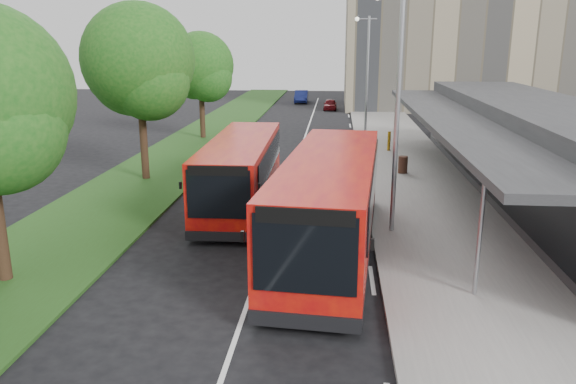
% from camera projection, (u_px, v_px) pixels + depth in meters
% --- Properties ---
extents(ground, '(120.00, 120.00, 0.00)m').
position_uv_depth(ground, '(266.00, 251.00, 18.14)').
color(ground, black).
rests_on(ground, ground).
extents(pavement, '(5.00, 80.00, 0.15)m').
position_uv_depth(pavement, '(394.00, 143.00, 36.86)').
color(pavement, gray).
rests_on(pavement, ground).
extents(grass_verge, '(5.00, 80.00, 0.10)m').
position_uv_depth(grass_verge, '(200.00, 140.00, 37.95)').
color(grass_verge, '#234516').
rests_on(grass_verge, ground).
extents(lane_centre_line, '(0.12, 70.00, 0.01)m').
position_uv_depth(lane_centre_line, '(298.00, 158.00, 32.57)').
color(lane_centre_line, silver).
rests_on(lane_centre_line, ground).
extents(kerb_dashes, '(0.12, 56.00, 0.01)m').
position_uv_depth(kerb_dashes, '(353.00, 146.00, 36.14)').
color(kerb_dashes, silver).
rests_on(kerb_dashes, ground).
extents(office_block, '(22.00, 12.00, 18.00)m').
position_uv_depth(office_block, '(459.00, 15.00, 55.02)').
color(office_block, tan).
rests_on(office_block, ground).
extents(station_building, '(7.70, 26.00, 4.00)m').
position_uv_depth(station_building, '(535.00, 148.00, 24.40)').
color(station_building, '#2B2B2E').
rests_on(station_building, ground).
extents(tree_mid, '(5.19, 5.19, 8.35)m').
position_uv_depth(tree_mid, '(139.00, 67.00, 26.02)').
color(tree_mid, '#322214').
rests_on(tree_mid, ground).
extents(tree_far, '(4.51, 4.51, 7.22)m').
position_uv_depth(tree_far, '(200.00, 70.00, 37.76)').
color(tree_far, '#322214').
rests_on(tree_far, ground).
extents(lamp_post_near, '(1.44, 0.28, 8.00)m').
position_uv_depth(lamp_post_near, '(395.00, 99.00, 18.49)').
color(lamp_post_near, '#94979D').
rests_on(lamp_post_near, pavement).
extents(lamp_post_far, '(1.44, 0.28, 8.00)m').
position_uv_depth(lamp_post_far, '(366.00, 69.00, 37.73)').
color(lamp_post_far, '#94979D').
rests_on(lamp_post_far, pavement).
extents(bus_main, '(3.75, 11.23, 3.13)m').
position_uv_depth(bus_main, '(330.00, 204.00, 17.63)').
color(bus_main, red).
rests_on(bus_main, ground).
extents(bus_second, '(2.68, 9.82, 2.76)m').
position_uv_depth(bus_second, '(241.00, 172.00, 22.80)').
color(bus_second, red).
rests_on(bus_second, ground).
extents(litter_bin, '(0.55, 0.55, 0.84)m').
position_uv_depth(litter_bin, '(403.00, 165.00, 28.09)').
color(litter_bin, '#3E2419').
rests_on(litter_bin, pavement).
extents(bollard, '(0.24, 0.24, 1.15)m').
position_uv_depth(bollard, '(389.00, 141.00, 33.80)').
color(bollard, '#FFB00D').
rests_on(bollard, pavement).
extents(car_near, '(1.30, 3.13, 1.06)m').
position_uv_depth(car_near, '(330.00, 104.00, 54.97)').
color(car_near, '#5D0D12').
rests_on(car_near, ground).
extents(car_far, '(1.44, 4.01, 1.32)m').
position_uv_depth(car_far, '(301.00, 97.00, 61.32)').
color(car_far, navy).
rests_on(car_far, ground).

